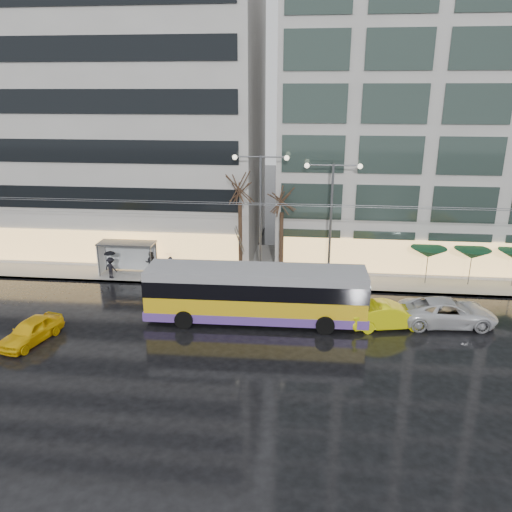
# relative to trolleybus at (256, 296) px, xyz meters

# --- Properties ---
(ground) EXTENTS (140.00, 140.00, 0.00)m
(ground) POSITION_rel_trolleybus_xyz_m (-2.40, -3.79, -1.66)
(ground) COLOR black
(ground) RESTS_ON ground
(sidewalk) EXTENTS (80.00, 10.00, 0.15)m
(sidewalk) POSITION_rel_trolleybus_xyz_m (-0.40, 10.21, -1.58)
(sidewalk) COLOR gray
(sidewalk) RESTS_ON ground
(kerb) EXTENTS (80.00, 0.10, 0.15)m
(kerb) POSITION_rel_trolleybus_xyz_m (-0.40, 5.26, -1.58)
(kerb) COLOR slate
(kerb) RESTS_ON ground
(building_left) EXTENTS (34.00, 14.00, 22.00)m
(building_left) POSITION_rel_trolleybus_xyz_m (-18.40, 15.21, 9.49)
(building_left) COLOR #A19E9A
(building_left) RESTS_ON sidewalk
(building_right) EXTENTS (32.00, 14.00, 25.00)m
(building_right) POSITION_rel_trolleybus_xyz_m (16.60, 15.21, 10.99)
(building_right) COLOR #A19E9A
(building_right) RESTS_ON sidewalk
(trolleybus) EXTENTS (13.26, 5.23, 6.12)m
(trolleybus) POSITION_rel_trolleybus_xyz_m (0.00, 0.00, 0.00)
(trolleybus) COLOR gold
(trolleybus) RESTS_ON ground
(catenary) EXTENTS (42.24, 5.12, 7.00)m
(catenary) POSITION_rel_trolleybus_xyz_m (-1.40, 4.15, 2.60)
(catenary) COLOR #595B60
(catenary) RESTS_ON ground
(bus_shelter) EXTENTS (4.20, 1.60, 2.51)m
(bus_shelter) POSITION_rel_trolleybus_xyz_m (-10.78, 6.90, 0.30)
(bus_shelter) COLOR #595B60
(bus_shelter) RESTS_ON sidewalk
(street_lamp_near) EXTENTS (3.96, 0.36, 9.03)m
(street_lamp_near) POSITION_rel_trolleybus_xyz_m (-0.40, 7.01, 4.33)
(street_lamp_near) COLOR #595B60
(street_lamp_near) RESTS_ON sidewalk
(street_lamp_far) EXTENTS (3.96, 0.36, 8.53)m
(street_lamp_far) POSITION_rel_trolleybus_xyz_m (4.60, 7.01, 4.06)
(street_lamp_far) COLOR #595B60
(street_lamp_far) RESTS_ON sidewalk
(tree_a) EXTENTS (3.20, 3.20, 8.40)m
(tree_a) POSITION_rel_trolleybus_xyz_m (-1.90, 7.21, 5.43)
(tree_a) COLOR black
(tree_a) RESTS_ON sidewalk
(tree_b) EXTENTS (3.20, 3.20, 7.70)m
(tree_b) POSITION_rel_trolleybus_xyz_m (1.10, 7.41, 4.74)
(tree_b) COLOR black
(tree_b) RESTS_ON sidewalk
(parasol_a) EXTENTS (2.50, 2.50, 2.65)m
(parasol_a) POSITION_rel_trolleybus_xyz_m (11.60, 7.21, 0.79)
(parasol_a) COLOR #595B60
(parasol_a) RESTS_ON sidewalk
(parasol_b) EXTENTS (2.50, 2.50, 2.65)m
(parasol_b) POSITION_rel_trolleybus_xyz_m (14.60, 7.21, 0.79)
(parasol_b) COLOR #595B60
(parasol_b) RESTS_ON sidewalk
(taxi_a) EXTENTS (2.52, 4.25, 1.36)m
(taxi_a) POSITION_rel_trolleybus_xyz_m (-12.18, -4.01, -0.98)
(taxi_a) COLOR yellow
(taxi_a) RESTS_ON ground
(taxi_b) EXTENTS (4.96, 2.62, 1.55)m
(taxi_b) POSITION_rel_trolleybus_xyz_m (7.89, -0.04, -0.88)
(taxi_b) COLOR yellow
(taxi_b) RESTS_ON ground
(sedan_silver) EXTENTS (5.87, 3.03, 1.58)m
(sedan_silver) POSITION_rel_trolleybus_xyz_m (11.50, 0.73, -0.87)
(sedan_silver) COLOR silver
(sedan_silver) RESTS_ON ground
(pedestrian_a) EXTENTS (1.25, 1.26, 2.19)m
(pedestrian_a) POSITION_rel_trolleybus_xyz_m (-6.81, 5.61, -0.09)
(pedestrian_a) COLOR black
(pedestrian_a) RESTS_ON sidewalk
(pedestrian_b) EXTENTS (0.92, 0.77, 1.67)m
(pedestrian_b) POSITION_rel_trolleybus_xyz_m (-8.80, 7.19, -0.67)
(pedestrian_b) COLOR black
(pedestrian_b) RESTS_ON sidewalk
(pedestrian_c) EXTENTS (1.18, 1.05, 2.11)m
(pedestrian_c) POSITION_rel_trolleybus_xyz_m (-11.38, 5.76, -0.39)
(pedestrian_c) COLOR black
(pedestrian_c) RESTS_ON sidewalk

